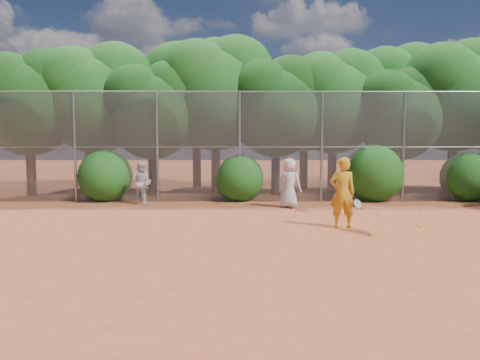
{
  "coord_description": "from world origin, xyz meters",
  "views": [
    {
      "loc": [
        -1.07,
        -11.07,
        2.29
      ],
      "look_at": [
        -1.0,
        2.5,
        1.1
      ],
      "focal_mm": 35.0,
      "sensor_mm": 36.0,
      "label": 1
    }
  ],
  "objects": [
    {
      "name": "bush_3",
      "position": [
        7.5,
        6.3,
        0.95
      ],
      "size": [
        1.9,
        1.9,
        1.9
      ],
      "primitive_type": "sphere",
      "color": "#144E13",
      "rests_on": "ground"
    },
    {
      "name": "bush_1",
      "position": [
        -1.0,
        6.3,
        0.9
      ],
      "size": [
        1.8,
        1.8,
        1.8
      ],
      "primitive_type": "sphere",
      "color": "#144E13",
      "rests_on": "ground"
    },
    {
      "name": "bush_0",
      "position": [
        -6.0,
        6.3,
        1.0
      ],
      "size": [
        2.0,
        2.0,
        2.0
      ],
      "primitive_type": "sphere",
      "color": "#144E13",
      "rests_on": "ground"
    },
    {
      "name": "tree_5",
      "position": [
        3.06,
        9.04,
        4.05
      ],
      "size": [
        4.51,
        3.92,
        6.17
      ],
      "color": "black",
      "rests_on": "ground"
    },
    {
      "name": "ground",
      "position": [
        0.0,
        0.0,
        0.0
      ],
      "size": [
        80.0,
        80.0,
        0.0
      ],
      "primitive_type": "plane",
      "color": "#A14624",
      "rests_on": "ground"
    },
    {
      "name": "tree_9",
      "position": [
        -7.94,
        10.84,
        4.34
      ],
      "size": [
        4.83,
        4.2,
        6.62
      ],
      "color": "black",
      "rests_on": "ground"
    },
    {
      "name": "player_teen",
      "position": [
        0.66,
        4.43,
        0.84
      ],
      "size": [
        0.96,
        0.85,
        1.68
      ],
      "rotation": [
        0.0,
        0.0,
        2.65
      ],
      "color": "silver",
      "rests_on": "ground"
    },
    {
      "name": "tree_0",
      "position": [
        -9.44,
        8.04,
        3.93
      ],
      "size": [
        4.38,
        3.81,
        6.0
      ],
      "color": "black",
      "rests_on": "ground"
    },
    {
      "name": "tree_1",
      "position": [
        -6.94,
        8.54,
        4.16
      ],
      "size": [
        4.64,
        4.03,
        6.35
      ],
      "color": "black",
      "rests_on": "ground"
    },
    {
      "name": "ball_0",
      "position": [
        1.63,
        0.62,
        0.03
      ],
      "size": [
        0.07,
        0.07,
        0.07
      ],
      "primitive_type": "sphere",
      "color": "yellow",
      "rests_on": "ground"
    },
    {
      "name": "tree_2",
      "position": [
        -4.45,
        7.83,
        3.58
      ],
      "size": [
        3.99,
        3.47,
        5.47
      ],
      "color": "black",
      "rests_on": "ground"
    },
    {
      "name": "tree_4",
      "position": [
        0.55,
        8.24,
        3.76
      ],
      "size": [
        4.19,
        3.64,
        5.73
      ],
      "color": "black",
      "rests_on": "ground"
    },
    {
      "name": "ball_6",
      "position": [
        3.69,
        1.14,
        0.03
      ],
      "size": [
        0.07,
        0.07,
        0.07
      ],
      "primitive_type": "sphere",
      "color": "yellow",
      "rests_on": "ground"
    },
    {
      "name": "ball_2",
      "position": [
        2.1,
        -0.08,
        0.03
      ],
      "size": [
        0.07,
        0.07,
        0.07
      ],
      "primitive_type": "sphere",
      "color": "yellow",
      "rests_on": "ground"
    },
    {
      "name": "tree_10",
      "position": [
        -2.93,
        11.05,
        4.63
      ],
      "size": [
        5.15,
        4.48,
        7.06
      ],
      "color": "black",
      "rests_on": "ground"
    },
    {
      "name": "tree_12",
      "position": [
        6.56,
        11.24,
        4.51
      ],
      "size": [
        5.02,
        4.37,
        6.88
      ],
      "color": "black",
      "rests_on": "ground"
    },
    {
      "name": "fence_back",
      "position": [
        -0.12,
        6.0,
        2.05
      ],
      "size": [
        20.05,
        0.09,
        4.03
      ],
      "color": "gray",
      "rests_on": "ground"
    },
    {
      "name": "ball_3",
      "position": [
        3.64,
        0.83,
        0.03
      ],
      "size": [
        0.07,
        0.07,
        0.07
      ],
      "primitive_type": "sphere",
      "color": "yellow",
      "rests_on": "ground"
    },
    {
      "name": "tree_11",
      "position": [
        2.06,
        10.64,
        4.16
      ],
      "size": [
        4.64,
        4.03,
        6.35
      ],
      "color": "black",
      "rests_on": "ground"
    },
    {
      "name": "tree_7",
      "position": [
        8.06,
        8.64,
        4.28
      ],
      "size": [
        4.77,
        4.14,
        6.53
      ],
      "color": "black",
      "rests_on": "ground"
    },
    {
      "name": "player_yellow",
      "position": [
        1.63,
        0.86,
        0.91
      ],
      "size": [
        0.86,
        0.58,
        1.83
      ],
      "rotation": [
        0.0,
        0.0,
        3.16
      ],
      "color": "orange",
      "rests_on": "ground"
    },
    {
      "name": "ball_5",
      "position": [
        3.15,
        2.94,
        0.03
      ],
      "size": [
        0.07,
        0.07,
        0.07
      ],
      "primitive_type": "sphere",
      "color": "yellow",
      "rests_on": "ground"
    },
    {
      "name": "player_white",
      "position": [
        -4.49,
        5.4,
        0.75
      ],
      "size": [
        0.92,
        0.84,
        1.49
      ],
      "rotation": [
        0.0,
        0.0,
        2.76
      ],
      "color": "silver",
      "rests_on": "ground"
    },
    {
      "name": "ball_4",
      "position": [
        -0.04,
        1.32,
        0.03
      ],
      "size": [
        0.07,
        0.07,
        0.07
      ],
      "primitive_type": "sphere",
      "color": "yellow",
      "rests_on": "ground"
    },
    {
      "name": "tree_3",
      "position": [
        -1.94,
        8.84,
        4.4
      ],
      "size": [
        4.89,
        4.26,
        6.7
      ],
      "color": "black",
      "rests_on": "ground"
    },
    {
      "name": "ball_1",
      "position": [
        4.38,
        2.67,
        0.03
      ],
      "size": [
        0.07,
        0.07,
        0.07
      ],
      "primitive_type": "sphere",
      "color": "yellow",
      "rests_on": "ground"
    },
    {
      "name": "bush_2",
      "position": [
        4.0,
        6.3,
        1.1
      ],
      "size": [
        2.2,
        2.2,
        2.2
      ],
      "primitive_type": "sphere",
      "color": "#144E13",
      "rests_on": "ground"
    },
    {
      "name": "tree_6",
      "position": [
        5.55,
        8.03,
        3.47
      ],
      "size": [
        3.86,
        3.36,
        5.29
      ],
      "color": "black",
      "rests_on": "ground"
    }
  ]
}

